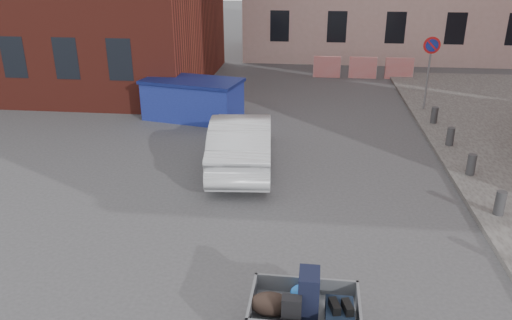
# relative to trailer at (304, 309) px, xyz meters

# --- Properties ---
(ground) EXTENTS (120.00, 120.00, 0.00)m
(ground) POSITION_rel_trailer_xyz_m (-1.82, 3.09, -0.61)
(ground) COLOR #38383A
(ground) RESTS_ON ground
(no_parking_sign) EXTENTS (0.60, 0.09, 2.65)m
(no_parking_sign) POSITION_rel_trailer_xyz_m (4.18, 12.57, 1.41)
(no_parking_sign) COLOR gray
(no_parking_sign) RESTS_ON sidewalk
(bollards) EXTENTS (0.22, 9.02, 0.55)m
(bollards) POSITION_rel_trailer_xyz_m (4.18, 6.49, -0.21)
(bollards) COLOR #3A3A3D
(bollards) RESTS_ON sidewalk
(barriers) EXTENTS (4.70, 0.18, 1.00)m
(barriers) POSITION_rel_trailer_xyz_m (2.38, 18.09, -0.11)
(barriers) COLOR red
(barriers) RESTS_ON ground
(trailer) EXTENTS (1.62, 1.81, 1.20)m
(trailer) POSITION_rel_trailer_xyz_m (0.00, 0.00, 0.00)
(trailer) COLOR black
(trailer) RESTS_ON ground
(dumpster) EXTENTS (3.68, 2.44, 1.42)m
(dumpster) POSITION_rel_trailer_xyz_m (-4.18, 10.84, 0.11)
(dumpster) COLOR navy
(dumpster) RESTS_ON ground
(silver_car) EXTENTS (1.98, 4.64, 1.49)m
(silver_car) POSITION_rel_trailer_xyz_m (-1.85, 6.64, 0.14)
(silver_car) COLOR #B7BABF
(silver_car) RESTS_ON ground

